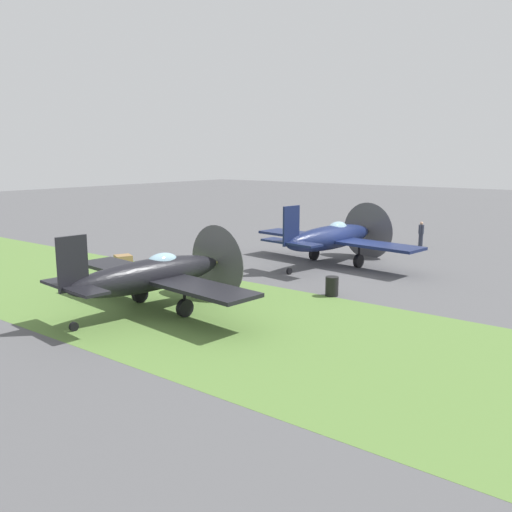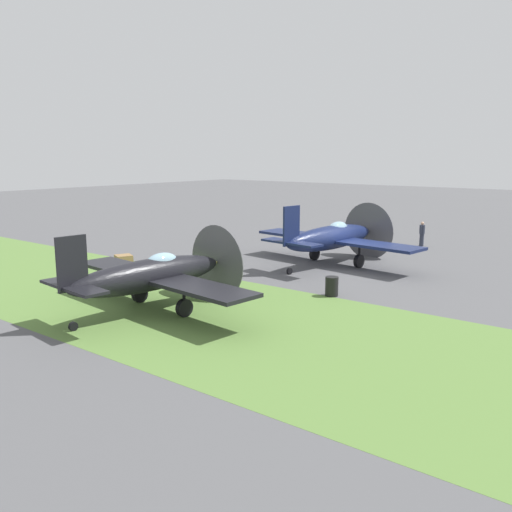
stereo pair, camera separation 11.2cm
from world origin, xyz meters
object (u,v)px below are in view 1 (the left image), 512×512
at_px(ground_crew_chief, 421,233).
at_px(airplane_lead, 332,237).
at_px(supply_crate, 123,261).
at_px(airplane_wingman, 153,275).
at_px(fuel_drum, 332,286).

bearing_deg(ground_crew_chief, airplane_lead, 170.21).
height_order(airplane_lead, supply_crate, airplane_lead).
distance_m(airplane_lead, ground_crew_chief, 9.81).
height_order(airplane_lead, airplane_wingman, airplane_lead).
distance_m(airplane_wingman, ground_crew_chief, 22.75).
relative_size(airplane_wingman, supply_crate, 11.58).
distance_m(airplane_wingman, supply_crate, 9.94).
height_order(airplane_wingman, ground_crew_chief, airplane_wingman).
distance_m(airplane_lead, airplane_wingman, 12.99).
bearing_deg(fuel_drum, ground_crew_chief, 96.78).
bearing_deg(ground_crew_chief, fuel_drum, -172.92).
height_order(airplane_wingman, supply_crate, airplane_wingman).
bearing_deg(supply_crate, airplane_wingman, -31.65).
bearing_deg(supply_crate, airplane_lead, 39.56).
xyz_separation_m(airplane_wingman, fuel_drum, (4.62, 6.64, -1.10)).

